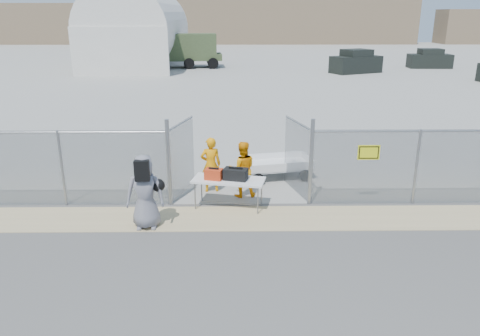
{
  "coord_description": "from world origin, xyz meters",
  "views": [
    {
      "loc": [
        -0.16,
        -10.5,
        5.24
      ],
      "look_at": [
        0.0,
        2.0,
        1.1
      ],
      "focal_mm": 35.0,
      "sensor_mm": 36.0,
      "label": 1
    }
  ],
  "objects_px": {
    "security_worker_left": "(211,165)",
    "security_worker_right": "(242,169)",
    "utility_trailer": "(276,167)",
    "visitor": "(145,192)",
    "folding_table": "(229,193)"
  },
  "relations": [
    {
      "from": "security_worker_right",
      "to": "utility_trailer",
      "type": "distance_m",
      "value": 2.14
    },
    {
      "from": "security_worker_left",
      "to": "visitor",
      "type": "relative_size",
      "value": 0.89
    },
    {
      "from": "folding_table",
      "to": "security_worker_right",
      "type": "relative_size",
      "value": 1.18
    },
    {
      "from": "visitor",
      "to": "utility_trailer",
      "type": "relative_size",
      "value": 0.66
    },
    {
      "from": "security_worker_right",
      "to": "visitor",
      "type": "distance_m",
      "value": 3.28
    },
    {
      "from": "folding_table",
      "to": "visitor",
      "type": "distance_m",
      "value": 2.51
    },
    {
      "from": "security_worker_left",
      "to": "utility_trailer",
      "type": "distance_m",
      "value": 2.54
    },
    {
      "from": "visitor",
      "to": "utility_trailer",
      "type": "bearing_deg",
      "value": 44.01
    },
    {
      "from": "utility_trailer",
      "to": "security_worker_right",
      "type": "bearing_deg",
      "value": -136.85
    },
    {
      "from": "utility_trailer",
      "to": "folding_table",
      "type": "bearing_deg",
      "value": -133.8
    },
    {
      "from": "security_worker_right",
      "to": "utility_trailer",
      "type": "bearing_deg",
      "value": -130.91
    },
    {
      "from": "security_worker_right",
      "to": "visitor",
      "type": "relative_size",
      "value": 0.87
    },
    {
      "from": "folding_table",
      "to": "visitor",
      "type": "bearing_deg",
      "value": -136.64
    },
    {
      "from": "folding_table",
      "to": "security_worker_right",
      "type": "height_order",
      "value": "security_worker_right"
    },
    {
      "from": "security_worker_left",
      "to": "security_worker_right",
      "type": "distance_m",
      "value": 1.03
    }
  ]
}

